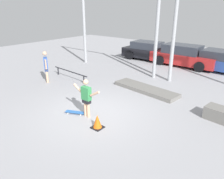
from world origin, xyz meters
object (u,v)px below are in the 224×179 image
at_px(grind_rail, 70,73).
at_px(traffic_cone, 97,122).
at_px(parked_car_red, 183,56).
at_px(bystander, 46,65).
at_px(skateboard, 75,112).
at_px(parked_car_black, 148,51).
at_px(parked_car_blue, 224,62).
at_px(skateboarder, 86,97).
at_px(manual_pad, 145,89).

height_order(grind_rail, traffic_cone, traffic_cone).
relative_size(grind_rail, traffic_cone, 6.04).
xyz_separation_m(parked_car_red, bystander, (-4.36, -8.25, 0.26)).
bearing_deg(skateboard, parked_car_black, 79.77).
height_order(grind_rail, bystander, bystander).
height_order(bystander, traffic_cone, bystander).
relative_size(skateboard, parked_car_red, 0.18).
height_order(parked_car_blue, traffic_cone, parked_car_blue).
distance_m(skateboarder, parked_car_blue, 10.20).
distance_m(parked_car_black, parked_car_red, 2.93).
bearing_deg(parked_car_blue, skateboard, -101.94).
relative_size(skateboarder, manual_pad, 0.43).
bearing_deg(parked_car_blue, manual_pad, -104.34).
distance_m(manual_pad, bystander, 5.52).
bearing_deg(parked_car_black, grind_rail, -99.15).
height_order(skateboarder, traffic_cone, skateboarder).
xyz_separation_m(parked_car_black, bystander, (-1.44, -8.39, 0.29)).
xyz_separation_m(skateboarder, manual_pad, (0.31, 3.78, -0.74)).
height_order(parked_car_red, parked_car_blue, parked_car_red).
bearing_deg(parked_car_red, parked_car_blue, 5.61).
bearing_deg(traffic_cone, skateboard, 170.98).
relative_size(manual_pad, parked_car_blue, 0.76).
xyz_separation_m(skateboarder, parked_car_blue, (2.36, 9.92, -0.18)).
distance_m(manual_pad, parked_car_black, 7.00).
bearing_deg(parked_car_blue, parked_car_red, -170.89).
xyz_separation_m(grind_rail, traffic_cone, (4.98, -3.01, -0.14)).
xyz_separation_m(parked_car_red, parked_car_blue, (2.60, 0.23, -0.06)).
xyz_separation_m(bystander, traffic_cone, (5.50, -1.81, -0.72)).
distance_m(parked_car_blue, bystander, 10.98).
relative_size(manual_pad, parked_car_black, 0.86).
bearing_deg(parked_car_black, skateboard, -77.03).
bearing_deg(traffic_cone, parked_car_black, 111.69).
distance_m(skateboarder, parked_car_red, 9.70).
height_order(skateboard, parked_car_black, parked_car_black).
distance_m(skateboard, manual_pad, 4.01).
xyz_separation_m(manual_pad, parked_car_black, (-3.48, 6.05, 0.59)).
bearing_deg(bystander, skateboarder, -163.86).
bearing_deg(manual_pad, traffic_cone, -82.10).
bearing_deg(skateboarder, parked_car_black, 107.73).
bearing_deg(traffic_cone, skateboarder, 157.44).
height_order(skateboarder, parked_car_blue, skateboarder).
xyz_separation_m(parked_car_blue, traffic_cone, (-1.47, -10.29, -0.41)).
xyz_separation_m(grind_rail, bystander, (-0.52, -1.21, 0.58)).
xyz_separation_m(manual_pad, grind_rail, (-4.40, -1.14, 0.29)).
bearing_deg(grind_rail, bystander, -113.24).
height_order(skateboard, bystander, bystander).
distance_m(grind_rail, parked_car_red, 8.04).
bearing_deg(skateboarder, grind_rail, 146.98).
distance_m(parked_car_blue, traffic_cone, 10.40).
distance_m(grind_rail, traffic_cone, 5.82).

